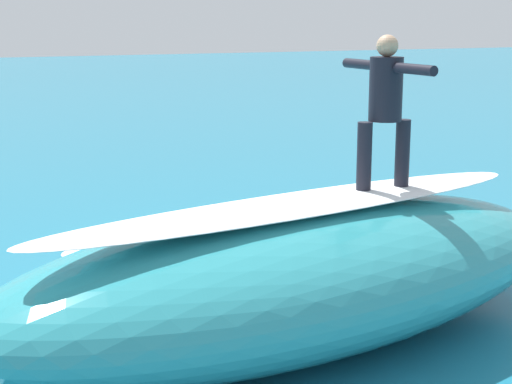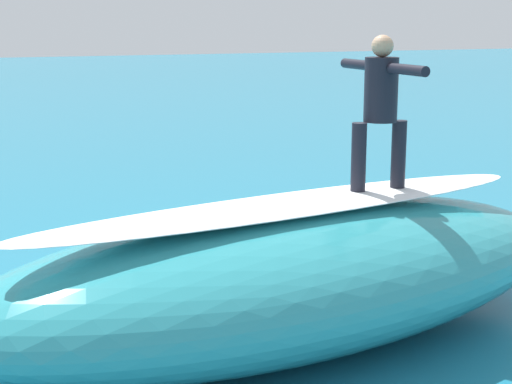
{
  "view_description": "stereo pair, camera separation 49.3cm",
  "coord_description": "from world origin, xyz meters",
  "px_view_note": "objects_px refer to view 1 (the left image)",
  "views": [
    {
      "loc": [
        4.46,
        9.45,
        3.34
      ],
      "look_at": [
        0.44,
        0.63,
        1.2
      ],
      "focal_mm": 56.12,
      "sensor_mm": 36.0,
      "label": 1
    },
    {
      "loc": [
        4.01,
        9.64,
        3.34
      ],
      "look_at": [
        0.44,
        0.63,
        1.2
      ],
      "focal_mm": 56.12,
      "sensor_mm": 36.0,
      "label": 2
    }
  ],
  "objects_px": {
    "surfboard_paddling": "(159,254)",
    "surfer_paddling": "(163,240)",
    "surfboard_riding": "(382,192)",
    "surfer_riding": "(385,101)"
  },
  "relations": [
    {
      "from": "surfer_riding",
      "to": "surfer_paddling",
      "type": "bearing_deg",
      "value": -68.74
    },
    {
      "from": "surfboard_riding",
      "to": "surfboard_paddling",
      "type": "distance_m",
      "value": 3.9
    },
    {
      "from": "surfboard_riding",
      "to": "surfboard_paddling",
      "type": "relative_size",
      "value": 0.83
    },
    {
      "from": "surfboard_riding",
      "to": "surfer_riding",
      "type": "relative_size",
      "value": 1.1
    },
    {
      "from": "surfer_paddling",
      "to": "surfer_riding",
      "type": "bearing_deg",
      "value": 70.72
    },
    {
      "from": "surfboard_riding",
      "to": "surfer_riding",
      "type": "distance_m",
      "value": 0.99
    },
    {
      "from": "surfer_paddling",
      "to": "surfboard_paddling",
      "type": "bearing_deg",
      "value": -0.0
    },
    {
      "from": "surfer_riding",
      "to": "surfboard_riding",
      "type": "bearing_deg",
      "value": -91.77
    },
    {
      "from": "surfboard_paddling",
      "to": "surfer_paddling",
      "type": "distance_m",
      "value": 0.21
    },
    {
      "from": "surfboard_riding",
      "to": "surfer_riding",
      "type": "xyz_separation_m",
      "value": [
        0.0,
        0.0,
        0.99
      ]
    }
  ]
}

